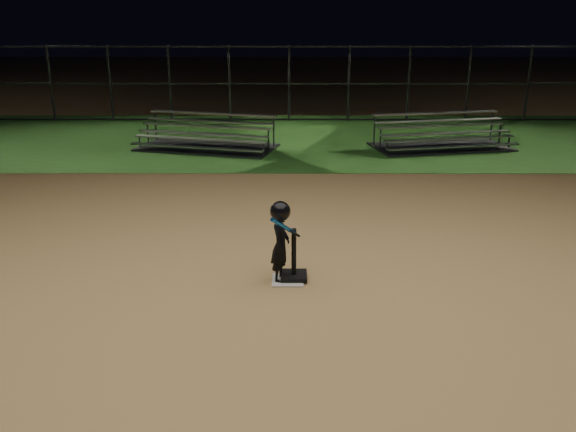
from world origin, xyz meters
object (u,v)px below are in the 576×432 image
at_px(batting_tee, 294,269).
at_px(child_batter, 280,239).
at_px(bleacher_left, 206,142).
at_px(home_plate, 288,280).
at_px(bleacher_right, 441,142).

distance_m(batting_tee, child_batter, 0.51).
bearing_deg(bleacher_left, home_plate, -60.77).
relative_size(batting_tee, bleacher_right, 0.19).
xyz_separation_m(home_plate, batting_tee, (0.09, 0.07, 0.15)).
bearing_deg(home_plate, batting_tee, 38.09).
bearing_deg(bleacher_left, batting_tee, -60.12).
xyz_separation_m(home_plate, child_batter, (-0.10, 0.02, 0.62)).
relative_size(batting_tee, child_batter, 0.63).
height_order(bleacher_left, bleacher_right, same).
relative_size(child_batter, bleacher_right, 0.30).
relative_size(home_plate, batting_tee, 0.60).
bearing_deg(child_batter, bleacher_left, 27.52).
bearing_deg(bleacher_right, batting_tee, -127.17).
height_order(child_batter, bleacher_right, child_batter).
relative_size(home_plate, bleacher_right, 0.11).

